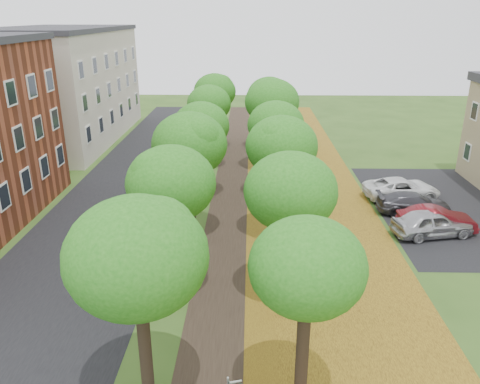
# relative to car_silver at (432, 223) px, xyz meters

# --- Properties ---
(street_asphalt) EXTENTS (8.00, 70.00, 0.01)m
(street_asphalt) POSITION_rel_car_silver_xyz_m (-18.50, 3.00, -0.75)
(street_asphalt) COLOR black
(street_asphalt) RESTS_ON ground
(footpath) EXTENTS (3.20, 70.00, 0.01)m
(footpath) POSITION_rel_car_silver_xyz_m (-11.00, 3.00, -0.75)
(footpath) COLOR black
(footpath) RESTS_ON ground
(leaf_verge) EXTENTS (7.50, 70.00, 0.01)m
(leaf_verge) POSITION_rel_car_silver_xyz_m (-6.00, 3.00, -0.75)
(leaf_verge) COLOR olive
(leaf_verge) RESTS_ON ground
(parking_lot) EXTENTS (9.00, 16.00, 0.01)m
(parking_lot) POSITION_rel_car_silver_xyz_m (2.50, 4.00, -0.75)
(parking_lot) COLOR black
(parking_lot) RESTS_ON ground
(tree_row_west) EXTENTS (3.76, 33.76, 6.49)m
(tree_row_west) POSITION_rel_car_silver_xyz_m (-13.20, 3.00, 4.10)
(tree_row_west) COLOR black
(tree_row_west) RESTS_ON ground
(tree_row_east) EXTENTS (3.76, 33.76, 6.49)m
(tree_row_east) POSITION_rel_car_silver_xyz_m (-8.40, 3.00, 4.10)
(tree_row_east) COLOR black
(tree_row_east) RESTS_ON ground
(building_cream) EXTENTS (10.30, 20.30, 10.40)m
(building_cream) POSITION_rel_car_silver_xyz_m (-28.00, 21.00, 4.45)
(building_cream) COLOR beige
(building_cream) RESTS_ON ground
(car_silver) EXTENTS (4.69, 2.64, 1.51)m
(car_silver) POSITION_rel_car_silver_xyz_m (0.00, 0.00, 0.00)
(car_silver) COLOR #B7B7BC
(car_silver) RESTS_ON ground
(car_red) EXTENTS (4.22, 1.48, 1.39)m
(car_red) POSITION_rel_car_silver_xyz_m (0.45, 0.57, -0.06)
(car_red) COLOR maroon
(car_red) RESTS_ON ground
(car_grey) EXTENTS (4.50, 1.99, 1.29)m
(car_grey) POSITION_rel_car_silver_xyz_m (0.00, 3.11, -0.11)
(car_grey) COLOR #38383D
(car_grey) RESTS_ON ground
(car_white) EXTENTS (5.22, 2.93, 1.38)m
(car_white) POSITION_rel_car_silver_xyz_m (0.00, 5.60, -0.06)
(car_white) COLOR white
(car_white) RESTS_ON ground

